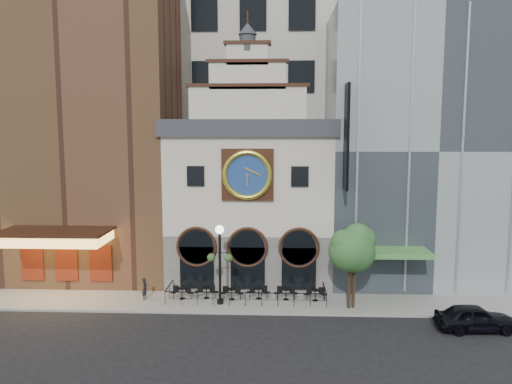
{
  "coord_description": "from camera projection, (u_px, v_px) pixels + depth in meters",
  "views": [
    {
      "loc": [
        2.04,
        -30.23,
        11.62
      ],
      "look_at": [
        0.5,
        6.0,
        7.1
      ],
      "focal_mm": 35.0,
      "sensor_mm": 36.0,
      "label": 1
    }
  ],
  "objects": [
    {
      "name": "ground",
      "position": [
        244.0,
        315.0,
        31.5
      ],
      "size": [
        120.0,
        120.0,
        0.0
      ],
      "primitive_type": "plane",
      "color": "black",
      "rests_on": "ground"
    },
    {
      "name": "sidewalk",
      "position": [
        246.0,
        300.0,
        33.97
      ],
      "size": [
        44.0,
        5.0,
        0.15
      ],
      "primitive_type": "cube",
      "color": "gray",
      "rests_on": "ground"
    },
    {
      "name": "clock_building",
      "position": [
        251.0,
        194.0,
        38.43
      ],
      "size": [
        12.6,
        8.78,
        18.65
      ],
      "color": "#605E5B",
      "rests_on": "ground"
    },
    {
      "name": "theater_building",
      "position": [
        92.0,
        118.0,
        40.36
      ],
      "size": [
        14.0,
        15.6,
        25.0
      ],
      "color": "brown",
      "rests_on": "ground"
    },
    {
      "name": "retail_building",
      "position": [
        415.0,
        149.0,
        39.6
      ],
      "size": [
        14.0,
        14.4,
        20.0
      ],
      "color": "gray",
      "rests_on": "ground"
    },
    {
      "name": "office_tower",
      "position": [
        257.0,
        44.0,
        48.85
      ],
      "size": [
        20.0,
        16.0,
        40.0
      ],
      "primitive_type": "cube",
      "color": "beige",
      "rests_on": "ground"
    },
    {
      "name": "cafe_railing",
      "position": [
        246.0,
        293.0,
        33.9
      ],
      "size": [
        10.6,
        2.6,
        0.9
      ],
      "primitive_type": null,
      "color": "black",
      "rests_on": "sidewalk"
    },
    {
      "name": "bistro_0",
      "position": [
        182.0,
        292.0,
        33.98
      ],
      "size": [
        1.58,
        0.68,
        0.9
      ],
      "color": "black",
      "rests_on": "sidewalk"
    },
    {
      "name": "bistro_1",
      "position": [
        206.0,
        292.0,
        34.12
      ],
      "size": [
        1.58,
        0.68,
        0.9
      ],
      "color": "black",
      "rests_on": "sidewalk"
    },
    {
      "name": "bistro_2",
      "position": [
        232.0,
        293.0,
        33.84
      ],
      "size": [
        1.58,
        0.68,
        0.9
      ],
      "color": "black",
      "rests_on": "sidewalk"
    },
    {
      "name": "bistro_3",
      "position": [
        258.0,
        292.0,
        34.01
      ],
      "size": [
        1.58,
        0.68,
        0.9
      ],
      "color": "black",
      "rests_on": "sidewalk"
    },
    {
      "name": "bistro_4",
      "position": [
        286.0,
        293.0,
        33.84
      ],
      "size": [
        1.58,
        0.68,
        0.9
      ],
      "color": "black",
      "rests_on": "sidewalk"
    },
    {
      "name": "bistro_5",
      "position": [
        315.0,
        294.0,
        33.64
      ],
      "size": [
        1.58,
        0.68,
        0.9
      ],
      "color": "black",
      "rests_on": "sidewalk"
    },
    {
      "name": "car_right",
      "position": [
        475.0,
        318.0,
        28.95
      ],
      "size": [
        4.61,
        2.02,
        1.54
      ],
      "primitive_type": "imported",
      "rotation": [
        0.0,
        0.0,
        1.62
      ],
      "color": "black",
      "rests_on": "ground"
    },
    {
      "name": "pedestrian",
      "position": [
        145.0,
        288.0,
        33.91
      ],
      "size": [
        0.39,
        0.57,
        1.53
      ],
      "primitive_type": "imported",
      "rotation": [
        0.0,
        0.0,
        1.53
      ],
      "color": "black",
      "rests_on": "sidewalk"
    },
    {
      "name": "lamppost",
      "position": [
        220.0,
        256.0,
        32.7
      ],
      "size": [
        1.7,
        0.6,
        5.31
      ],
      "rotation": [
        0.0,
        0.0,
        -0.05
      ],
      "color": "black",
      "rests_on": "sidewalk"
    },
    {
      "name": "tree_left",
      "position": [
        355.0,
        248.0,
        31.97
      ],
      "size": [
        2.77,
        2.67,
        5.34
      ],
      "color": "#382619",
      "rests_on": "sidewalk"
    },
    {
      "name": "tree_right",
      "position": [
        351.0,
        247.0,
        31.85
      ],
      "size": [
        2.87,
        2.76,
        5.52
      ],
      "color": "#382619",
      "rests_on": "sidewalk"
    }
  ]
}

